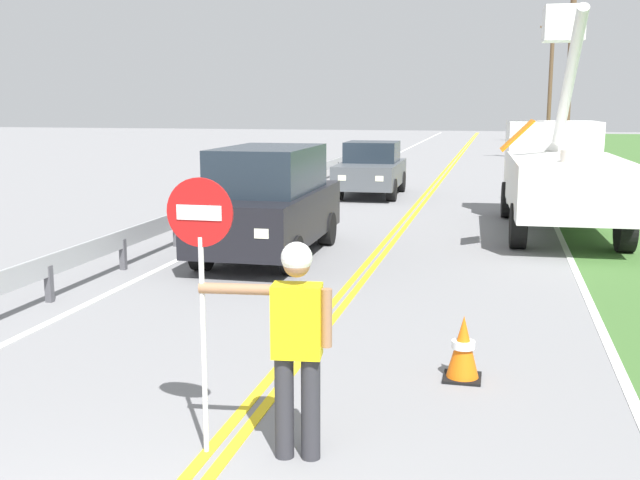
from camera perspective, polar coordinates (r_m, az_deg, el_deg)
name	(u,v)px	position (r m, az deg, el deg)	size (l,w,h in m)	color
centerline_yellow_left	(420,200)	(23.20, 7.49, 2.97)	(0.11, 110.00, 0.01)	yellow
centerline_yellow_right	(426,201)	(23.18, 7.93, 2.95)	(0.11, 110.00, 0.01)	yellow
edge_line_right	(546,204)	(23.12, 16.63, 2.60)	(0.12, 110.00, 0.01)	silver
edge_line_left	(307,197)	(23.80, -0.95, 3.24)	(0.12, 110.00, 0.01)	silver
flagger_worker	(296,337)	(6.19, -1.83, -7.27)	(1.08, 0.28, 1.83)	#2D2D33
stop_sign_paddle	(201,254)	(6.18, -8.94, -1.07)	(0.56, 0.04, 2.33)	silver
utility_bucket_truck	(559,170)	(18.39, 17.54, 5.07)	(2.67, 6.89, 5.13)	white
oncoming_suv_nearest	(269,202)	(14.48, -3.86, 2.89)	(1.96, 4.63, 2.10)	black
oncoming_sedan_second	(371,169)	(24.28, 3.86, 5.32)	(1.99, 4.14, 1.70)	#4C5156
utility_pole_mid	(570,66)	(38.91, 18.27, 12.32)	(1.80, 0.28, 8.94)	brown
utility_pole_far	(551,79)	(57.95, 16.94, 11.49)	(1.80, 0.28, 8.85)	brown
traffic_cone_lead	(463,349)	(8.28, 10.71, -8.05)	(0.40, 0.40, 0.70)	orange
guardrail_left_shoulder	(233,201)	(18.98, -6.59, 2.94)	(0.10, 32.00, 0.71)	#9EA0A3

